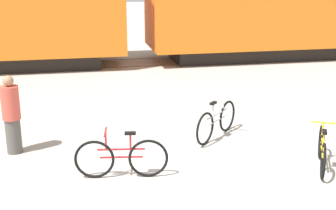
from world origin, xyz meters
TOP-DOWN VIEW (x-y plane):
  - ground_plane at (0.00, 0.00)m, footprint 80.00×80.00m
  - rail_near at (0.00, 9.39)m, footprint 62.03×0.07m
  - rail_far at (0.00, 10.82)m, footprint 62.03×0.07m
  - bicycle_maroon at (-1.67, -0.05)m, footprint 1.68×0.46m
  - bicycle_yellow at (2.10, -0.35)m, footprint 0.78×1.50m
  - bicycle_silver at (0.62, 1.57)m, footprint 1.28×1.28m
  - person_in_red at (-3.71, 1.56)m, footprint 0.36×0.36m

SIDE VIEW (x-z plane):
  - ground_plane at x=0.00m, z-range 0.00..0.00m
  - rail_near at x=0.00m, z-range 0.00..0.01m
  - rail_far at x=0.00m, z-range 0.00..0.01m
  - bicycle_yellow at x=2.10m, z-range -0.06..0.77m
  - bicycle_silver at x=0.62m, z-range -0.07..0.83m
  - bicycle_maroon at x=-1.67m, z-range -0.07..0.83m
  - person_in_red at x=-3.71m, z-range -0.01..1.62m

